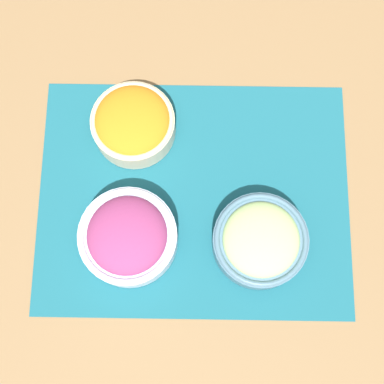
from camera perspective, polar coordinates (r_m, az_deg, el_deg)
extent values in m
plane|color=olive|center=(1.01, 0.00, -0.46)|extent=(3.00, 3.00, 0.00)
cube|color=#195B6B|center=(1.01, 0.00, -0.44)|extent=(0.59, 0.45, 0.00)
cylinder|color=beige|center=(1.03, -6.42, 7.06)|extent=(0.16, 0.16, 0.05)
torus|color=beige|center=(1.00, -6.58, 7.60)|extent=(0.15, 0.15, 0.01)
ellipsoid|color=orange|center=(1.00, -6.58, 7.60)|extent=(0.14, 0.14, 0.04)
cylinder|color=slate|center=(0.98, 7.01, -5.24)|extent=(0.17, 0.17, 0.05)
torus|color=slate|center=(0.95, 7.18, -5.03)|extent=(0.17, 0.17, 0.01)
ellipsoid|color=#A8CC7F|center=(0.95, 7.18, -5.03)|extent=(0.14, 0.14, 0.05)
cylinder|color=silver|center=(0.97, -6.95, -4.87)|extent=(0.18, 0.18, 0.06)
torus|color=silver|center=(0.94, -7.15, -4.60)|extent=(0.17, 0.17, 0.01)
ellipsoid|color=#93386B|center=(0.94, -7.15, -4.60)|extent=(0.14, 0.14, 0.06)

